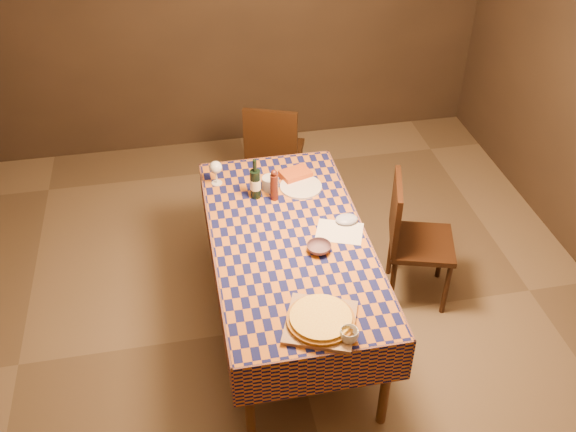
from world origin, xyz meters
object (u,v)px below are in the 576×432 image
Objects in this scene: pizza at (321,319)px; bowl at (319,248)px; dining_table at (290,248)px; wine_bottle at (255,183)px; chair_right at (410,234)px; chair_far at (273,149)px; cutting_board at (321,322)px; white_plate at (301,187)px.

pizza reaches higher than bowl.
wine_bottle is at bearing 106.39° from dining_table.
bowl is 0.83m from chair_right.
chair_right is (0.71, -1.23, 0.00)m from chair_far.
cutting_board is at bearing -102.35° from bowl.
wine_bottle is 1.01× the size of white_plate.
wine_bottle reaches higher than bowl.
white_plate is (0.15, 1.21, -0.00)m from cutting_board.
pizza is 2.61× the size of bowl.
cutting_board is 1.19m from wine_bottle.
chair_far is (0.12, 2.12, -0.29)m from pizza.
white_plate is (0.31, 0.04, -0.10)m from wine_bottle.
white_plate is at bearing -88.11° from chair_far.
dining_table is 6.52× the size of wine_bottle.
white_plate is 0.94m from chair_far.
white_plate is at bearing 154.43° from chair_right.
wine_bottle is 0.30× the size of chair_far.
bowl is at bearing -92.53° from white_plate.
wine_bottle is 1.09m from chair_right.
dining_table is 4.88× the size of pizza.
wine_bottle is at bearing 97.69° from pizza.
pizza reaches higher than cutting_board.
wine_bottle is at bearing 114.83° from bowl.
cutting_board is 0.94× the size of pizza.
wine_bottle reaches higher than dining_table.
pizza is 1.18m from wine_bottle.
chair_far is (0.15, 1.41, -0.17)m from dining_table.
pizza is 0.41× the size of chair_right.
chair_far is (-0.00, 1.56, -0.27)m from bowl.
wine_bottle is at bearing -106.49° from chair_far.
chair_right is at bearing 24.42° from bowl.
pizza is 1.34× the size of wine_bottle.
chair_far is 1.42m from chair_right.
wine_bottle reaches higher than white_plate.
cutting_board is 1.26× the size of white_plate.
chair_right reaches higher than pizza.
pizza is 1.35× the size of white_plate.
dining_table is at bearing 91.85° from pizza.
chair_far reaches higher than dining_table.
chair_right is at bearing 11.47° from dining_table.
wine_bottle reaches higher than pizza.
bowl is 0.65m from white_plate.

